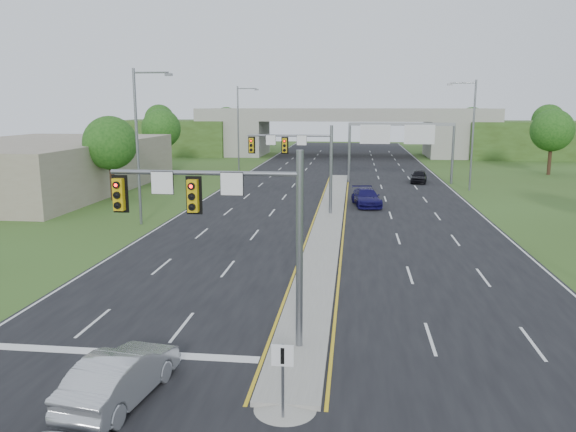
% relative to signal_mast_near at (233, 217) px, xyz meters
% --- Properties ---
extents(ground, '(240.00, 240.00, 0.00)m').
position_rel_signal_mast_near_xyz_m(ground, '(2.26, 0.07, -4.73)').
color(ground, '#344B1B').
rests_on(ground, ground).
extents(road, '(24.00, 160.00, 0.02)m').
position_rel_signal_mast_near_xyz_m(road, '(2.26, 35.07, -4.72)').
color(road, black).
rests_on(road, ground).
extents(median, '(2.00, 54.00, 0.16)m').
position_rel_signal_mast_near_xyz_m(median, '(2.26, 23.07, -4.63)').
color(median, gray).
rests_on(median, road).
extents(median_nose, '(2.00, 2.00, 0.16)m').
position_rel_signal_mast_near_xyz_m(median_nose, '(2.26, -3.93, -4.63)').
color(median_nose, gray).
rests_on(median_nose, road).
extents(lane_markings, '(23.72, 160.00, 0.01)m').
position_rel_signal_mast_near_xyz_m(lane_markings, '(1.66, 28.99, -4.70)').
color(lane_markings, gold).
rests_on(lane_markings, road).
extents(signal_mast_near, '(6.62, 0.60, 7.00)m').
position_rel_signal_mast_near_xyz_m(signal_mast_near, '(0.00, 0.00, 0.00)').
color(signal_mast_near, slate).
rests_on(signal_mast_near, ground).
extents(signal_mast_far, '(6.62, 0.60, 7.00)m').
position_rel_signal_mast_near_xyz_m(signal_mast_far, '(0.00, 25.00, 0.00)').
color(signal_mast_far, slate).
rests_on(signal_mast_far, ground).
extents(keep_right_sign, '(0.60, 0.13, 2.20)m').
position_rel_signal_mast_near_xyz_m(keep_right_sign, '(2.26, -4.45, -3.21)').
color(keep_right_sign, slate).
rests_on(keep_right_sign, ground).
extents(sign_gantry, '(11.58, 0.44, 6.67)m').
position_rel_signal_mast_near_xyz_m(sign_gantry, '(8.95, 44.99, 0.51)').
color(sign_gantry, slate).
rests_on(sign_gantry, ground).
extents(overpass, '(80.00, 14.00, 8.10)m').
position_rel_signal_mast_near_xyz_m(overpass, '(2.26, 80.07, -1.17)').
color(overpass, gray).
rests_on(overpass, ground).
extents(lightpole_l_mid, '(2.85, 0.25, 11.00)m').
position_rel_signal_mast_near_xyz_m(lightpole_l_mid, '(-11.03, 20.07, 1.38)').
color(lightpole_l_mid, slate).
rests_on(lightpole_l_mid, ground).
extents(lightpole_l_far, '(2.85, 0.25, 11.00)m').
position_rel_signal_mast_near_xyz_m(lightpole_l_far, '(-11.03, 55.07, 1.38)').
color(lightpole_l_far, slate).
rests_on(lightpole_l_far, ground).
extents(lightpole_r_far, '(2.85, 0.25, 11.00)m').
position_rel_signal_mast_near_xyz_m(lightpole_r_far, '(15.56, 40.07, 1.38)').
color(lightpole_r_far, slate).
rests_on(lightpole_r_far, ground).
extents(tree_l_near, '(4.80, 4.80, 7.60)m').
position_rel_signal_mast_near_xyz_m(tree_l_near, '(-17.74, 30.07, 0.45)').
color(tree_l_near, '#382316').
rests_on(tree_l_near, ground).
extents(tree_l_mid, '(5.20, 5.20, 8.12)m').
position_rel_signal_mast_near_xyz_m(tree_l_mid, '(-21.74, 55.07, 0.78)').
color(tree_l_mid, '#382316').
rests_on(tree_l_mid, ground).
extents(tree_r_mid, '(5.20, 5.20, 8.12)m').
position_rel_signal_mast_near_xyz_m(tree_r_mid, '(28.26, 55.07, 0.78)').
color(tree_r_mid, '#382316').
rests_on(tree_r_mid, ground).
extents(tree_back_a, '(6.00, 6.00, 8.85)m').
position_rel_signal_mast_near_xyz_m(tree_back_a, '(-35.74, 94.07, 1.11)').
color(tree_back_a, '#382316').
rests_on(tree_back_a, ground).
extents(tree_back_b, '(5.60, 5.60, 8.32)m').
position_rel_signal_mast_near_xyz_m(tree_back_b, '(-21.74, 94.07, 0.78)').
color(tree_back_b, '#382316').
rests_on(tree_back_b, ground).
extents(tree_back_c, '(5.60, 5.60, 8.32)m').
position_rel_signal_mast_near_xyz_m(tree_back_c, '(26.26, 94.07, 0.78)').
color(tree_back_c, '#382316').
rests_on(tree_back_c, ground).
extents(tree_back_d, '(6.00, 6.00, 8.85)m').
position_rel_signal_mast_near_xyz_m(tree_back_d, '(40.26, 94.07, 1.11)').
color(tree_back_d, '#382316').
rests_on(tree_back_d, ground).
extents(commercial_building, '(18.00, 30.00, 5.00)m').
position_rel_signal_mast_near_xyz_m(commercial_building, '(-27.74, 35.07, -2.23)').
color(commercial_building, gray).
rests_on(commercial_building, ground).
extents(car_silver, '(2.23, 4.72, 1.50)m').
position_rel_signal_mast_near_xyz_m(car_silver, '(-2.51, -3.94, -3.96)').
color(car_silver, '#A7A9AE').
rests_on(car_silver, road).
extents(car_far_b, '(2.82, 5.35, 1.48)m').
position_rel_signal_mast_near_xyz_m(car_far_b, '(5.14, 29.64, -3.97)').
color(car_far_b, '#0F0B45').
rests_on(car_far_b, road).
extents(car_far_c, '(2.28, 4.34, 1.41)m').
position_rel_signal_mast_near_xyz_m(car_far_c, '(11.27, 45.49, -4.00)').
color(car_far_c, black).
rests_on(car_far_c, road).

